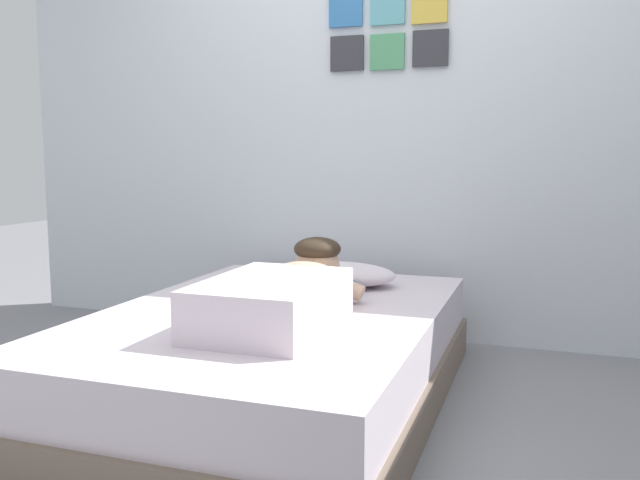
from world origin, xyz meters
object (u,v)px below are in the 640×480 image
at_px(person_lying, 286,292).
at_px(coffee_cup, 341,284).
at_px(pillow, 341,274).
at_px(bed, 273,357).
at_px(cell_phone, 299,314).

xyz_separation_m(person_lying, coffee_cup, (0.04, 0.55, -0.07)).
xyz_separation_m(pillow, coffee_cup, (0.04, -0.15, -0.02)).
bearing_deg(bed, coffee_cup, 69.72).
xyz_separation_m(bed, cell_phone, (0.13, -0.05, 0.20)).
height_order(pillow, coffee_cup, pillow).
height_order(coffee_cup, cell_phone, coffee_cup).
xyz_separation_m(pillow, cell_phone, (0.02, -0.61, -0.05)).
bearing_deg(bed, pillow, 78.71).
relative_size(pillow, coffee_cup, 4.16).
relative_size(bed, person_lying, 2.11).
bearing_deg(cell_phone, person_lying, -104.13).
bearing_deg(pillow, person_lying, -90.27).
relative_size(bed, pillow, 3.74).
bearing_deg(person_lying, pillow, 89.73).
relative_size(pillow, person_lying, 0.57).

